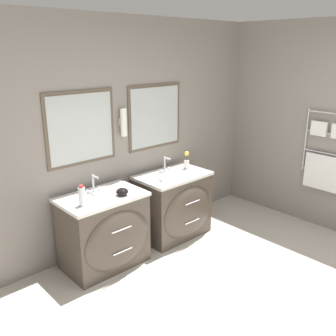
# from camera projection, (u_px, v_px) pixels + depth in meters

# --- Properties ---
(wall_back) EXTENTS (5.91, 0.15, 2.60)m
(wall_back) POSITION_uv_depth(u_px,v_px,m) (116.00, 135.00, 4.24)
(wall_back) COLOR gray
(wall_back) RESTS_ON ground_plane
(wall_right) EXTENTS (0.13, 4.41, 2.60)m
(wall_right) POSITION_uv_depth(u_px,v_px,m) (316.00, 127.00, 4.76)
(wall_right) COLOR gray
(wall_right) RESTS_ON ground_plane
(vanity_left) EXTENTS (0.88, 0.63, 0.80)m
(vanity_left) POSITION_uv_depth(u_px,v_px,m) (105.00, 231.00, 3.95)
(vanity_left) COLOR #4C4238
(vanity_left) RESTS_ON ground_plane
(vanity_right) EXTENTS (0.88, 0.63, 0.80)m
(vanity_right) POSITION_uv_depth(u_px,v_px,m) (175.00, 205.00, 4.60)
(vanity_right) COLOR #4C4238
(vanity_right) RESTS_ON ground_plane
(faucet_left) EXTENTS (0.17, 0.12, 0.19)m
(faucet_left) POSITION_uv_depth(u_px,v_px,m) (94.00, 184.00, 3.92)
(faucet_left) COLOR silver
(faucet_left) RESTS_ON vanity_left
(faucet_right) EXTENTS (0.17, 0.12, 0.19)m
(faucet_right) POSITION_uv_depth(u_px,v_px,m) (165.00, 165.00, 4.58)
(faucet_right) COLOR silver
(faucet_right) RESTS_ON vanity_right
(toiletry_bottle) EXTENTS (0.07, 0.07, 0.21)m
(toiletry_bottle) POSITION_uv_depth(u_px,v_px,m) (82.00, 196.00, 3.58)
(toiletry_bottle) COLOR silver
(toiletry_bottle) RESTS_ON vanity_left
(amenity_bowl) EXTENTS (0.13, 0.13, 0.08)m
(amenity_bowl) POSITION_uv_depth(u_px,v_px,m) (122.00, 192.00, 3.85)
(amenity_bowl) COLOR black
(amenity_bowl) RESTS_ON vanity_left
(flower_vase) EXTENTS (0.07, 0.07, 0.23)m
(flower_vase) POSITION_uv_depth(u_px,v_px,m) (187.00, 161.00, 4.69)
(flower_vase) COLOR silver
(flower_vase) RESTS_ON vanity_right
(soap_dish) EXTENTS (0.10, 0.07, 0.04)m
(soap_dish) POSITION_uv_depth(u_px,v_px,m) (164.00, 179.00, 4.28)
(soap_dish) COLOR white
(soap_dish) RESTS_ON vanity_right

